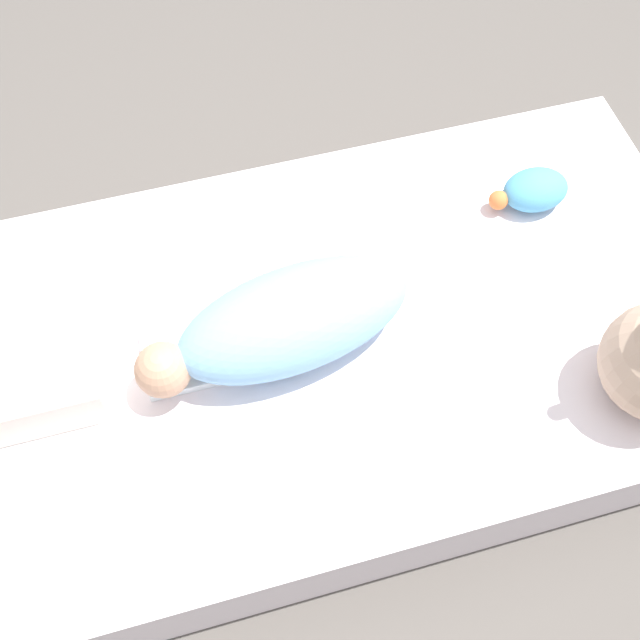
{
  "coord_description": "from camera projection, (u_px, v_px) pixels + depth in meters",
  "views": [
    {
      "loc": [
        0.23,
        0.68,
        1.47
      ],
      "look_at": [
        0.05,
        0.0,
        0.26
      ],
      "focal_mm": 42.0,
      "sensor_mm": 36.0,
      "label": 1
    }
  ],
  "objects": [
    {
      "name": "burp_cloth",
      "position": [
        195.0,
        353.0,
        1.41
      ],
      "size": [
        0.19,
        0.15,
        0.02
      ],
      "color": "white",
      "rests_on": "bed_mattress"
    },
    {
      "name": "ground_plane",
      "position": [
        341.0,
        372.0,
        1.63
      ],
      "size": [
        12.0,
        12.0,
        0.0
      ],
      "primitive_type": "plane",
      "color": "#514C47"
    },
    {
      "name": "bed_mattress",
      "position": [
        343.0,
        350.0,
        1.54
      ],
      "size": [
        1.53,
        0.87,
        0.21
      ],
      "color": "white",
      "rests_on": "ground_plane"
    },
    {
      "name": "turtle_plush",
      "position": [
        533.0,
        190.0,
        1.57
      ],
      "size": [
        0.17,
        0.1,
        0.08
      ],
      "color": "#4C99C6",
      "rests_on": "bed_mattress"
    },
    {
      "name": "pillow",
      "position": [
        1.0,
        345.0,
        1.38
      ],
      "size": [
        0.35,
        0.36,
        0.1
      ],
      "color": "white",
      "rests_on": "bed_mattress"
    },
    {
      "name": "swaddled_baby",
      "position": [
        286.0,
        322.0,
        1.36
      ],
      "size": [
        0.54,
        0.27,
        0.16
      ],
      "rotation": [
        0.0,
        0.0,
        0.14
      ],
      "color": "#7FB7E5",
      "rests_on": "bed_mattress"
    }
  ]
}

